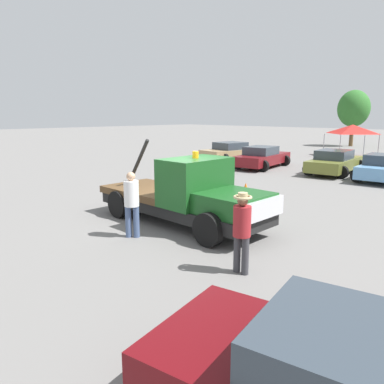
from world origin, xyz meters
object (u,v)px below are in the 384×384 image
object	(u,v)px
person_at_hood	(132,200)
person_near_truck	(242,226)
parked_car_maroon	(262,157)
canopy_tent_red	(353,129)
tow_truck	(189,196)
parked_car_tan	(232,152)
traffic_cone	(246,190)
parked_car_olive	(335,162)
tree_center	(354,109)

from	to	relation	value
person_at_hood	person_near_truck	bearing A→B (deg)	-129.61
parked_car_maroon	canopy_tent_red	size ratio (longest dim) A/B	1.58
tow_truck	parked_car_maroon	xyz separation A→B (m)	(-5.52, 12.04, -0.25)
person_at_hood	parked_car_tan	distance (m)	17.72
parked_car_tan	traffic_cone	distance (m)	11.89
parked_car_olive	tree_center	bearing A→B (deg)	12.75
parked_car_maroon	canopy_tent_red	distance (m)	10.43
tow_truck	parked_car_tan	distance (m)	16.30
person_near_truck	parked_car_olive	world-z (taller)	person_near_truck
person_at_hood	tree_center	distance (m)	34.89
person_at_hood	canopy_tent_red	bearing A→B (deg)	-33.55
tree_center	parked_car_olive	bearing A→B (deg)	-70.56
canopy_tent_red	traffic_cone	world-z (taller)	canopy_tent_red
person_at_hood	parked_car_tan	bearing A→B (deg)	-12.71
person_at_hood	canopy_tent_red	xyz separation A→B (m)	(-3.77, 24.12, 1.10)
parked_car_tan	person_at_hood	bearing A→B (deg)	-142.39
parked_car_tan	parked_car_olive	size ratio (longest dim) A/B	0.99
parked_car_olive	traffic_cone	bearing A→B (deg)	173.19
parked_car_tan	tree_center	size ratio (longest dim) A/B	0.87
parked_car_tan	parked_car_maroon	xyz separation A→B (m)	(3.56, -1.49, -0.00)
parked_car_olive	canopy_tent_red	bearing A→B (deg)	10.18
person_at_hood	parked_car_maroon	world-z (taller)	person_at_hood
parked_car_tan	traffic_cone	size ratio (longest dim) A/B	9.02
parked_car_tan	canopy_tent_red	size ratio (longest dim) A/B	1.57
person_near_truck	traffic_cone	xyz separation A→B (m)	(-4.51, 6.27, -0.77)
person_near_truck	parked_car_maroon	bearing A→B (deg)	-149.98
parked_car_maroon	traffic_cone	world-z (taller)	parked_car_maroon
parked_car_olive	tree_center	world-z (taller)	tree_center
parked_car_olive	traffic_cone	distance (m)	8.36
parked_car_olive	parked_car_tan	bearing A→B (deg)	79.03
parked_car_tan	canopy_tent_red	bearing A→B (deg)	-21.97
person_at_hood	tree_center	size ratio (longest dim) A/B	0.31
tow_truck	parked_car_tan	size ratio (longest dim) A/B	1.19
parked_car_maroon	parked_car_olive	distance (m)	4.37
person_near_truck	canopy_tent_red	xyz separation A→B (m)	(-7.32, 23.94, 1.11)
person_at_hood	parked_car_olive	bearing A→B (deg)	-38.79
person_near_truck	traffic_cone	world-z (taller)	person_near_truck
person_at_hood	parked_car_maroon	xyz separation A→B (m)	(-5.22, 13.90, -0.39)
parked_car_maroon	traffic_cone	distance (m)	8.60
parked_car_olive	canopy_tent_red	distance (m)	9.85
parked_car_olive	traffic_cone	size ratio (longest dim) A/B	9.14
canopy_tent_red	tree_center	xyz separation A→B (m)	(-3.92, 9.80, 1.70)
tow_truck	parked_car_tan	world-z (taller)	tow_truck
person_near_truck	person_at_hood	xyz separation A→B (m)	(-3.55, -0.17, 0.01)
parked_car_maroon	canopy_tent_red	bearing A→B (deg)	-16.68
tree_center	parked_car_tan	bearing A→B (deg)	-93.38
canopy_tent_red	traffic_cone	xyz separation A→B (m)	(2.81, -17.68, -1.89)
tow_truck	canopy_tent_red	distance (m)	22.66
parked_car_tan	parked_car_maroon	bearing A→B (deg)	-104.75
canopy_tent_red	tree_center	size ratio (longest dim) A/B	0.55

